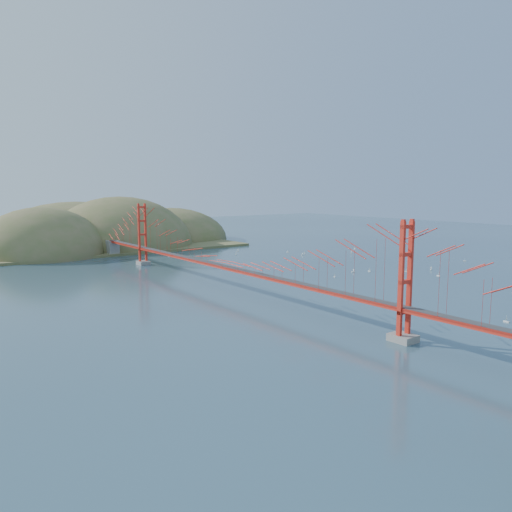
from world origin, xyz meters
TOP-DOWN VIEW (x-y plane):
  - ground at (0.00, 0.00)m, footprint 320.00×320.00m
  - bridge at (0.00, 0.18)m, footprint 2.20×94.40m
  - far_headlands at (2.21, 68.52)m, footprint 84.00×58.00m
  - sailboat_1 at (33.75, -5.03)m, footprint 0.60×0.61m
  - sailboat_5 at (34.43, -10.97)m, footprint 0.58×0.65m
  - sailboat_14 at (19.71, -1.49)m, footprint 0.62×0.62m
  - sailboat_10 at (14.82, -32.38)m, footprint 0.53×0.64m
  - sailboat_9 at (51.31, 22.98)m, footprint 0.54×0.59m
  - sailboat_17 at (44.59, 17.87)m, footprint 0.66×0.65m
  - sailboat_13 at (39.00, -6.43)m, footprint 0.66×0.64m
  - sailboat_8 at (35.02, 22.95)m, footprint 0.62×0.62m
  - sailboat_11 at (53.76, -4.06)m, footprint 0.62×0.62m
  - sailboat_0 at (9.47, -12.70)m, footprint 0.53×0.53m
  - sailboat_16 at (25.93, 0.13)m, footprint 0.67×0.67m
  - sailboat_3 at (22.46, 31.43)m, footprint 0.67×0.67m
  - sailboat_12 at (9.24, 37.48)m, footprint 0.55×0.55m
  - sailboat_15 at (34.31, 27.89)m, footprint 0.57×0.59m
  - sailboat_4 at (28.80, -1.00)m, footprint 0.59×0.64m
  - sailboat_7 at (26.02, 35.96)m, footprint 0.55×0.49m
  - sailboat_extra_0 at (33.61, 22.07)m, footprint 0.57×0.46m

SIDE VIEW (x-z plane):
  - ground at x=0.00m, z-range 0.00..0.00m
  - far_headlands at x=2.21m, z-range -12.50..12.50m
  - sailboat_0 at x=9.47m, z-range -0.16..0.43m
  - sailboat_12 at x=9.24m, z-range -0.16..0.45m
  - sailboat_7 at x=26.02m, z-range -0.17..0.46m
  - sailboat_8 at x=35.02m, z-range -0.18..0.47m
  - sailboat_15 at x=34.31m, z-range -0.18..0.48m
  - sailboat_9 at x=51.31m, z-range -0.18..0.48m
  - sailboat_14 at x=19.71m, z-range -0.18..0.48m
  - sailboat_extra_0 at x=33.61m, z-range -0.19..0.49m
  - sailboat_1 at x=33.75m, z-range -0.19..0.50m
  - sailboat_11 at x=53.76m, z-range -0.19..0.50m
  - sailboat_4 at x=28.80m, z-range -0.20..0.52m
  - sailboat_3 at x=22.46m, z-range -0.20..0.52m
  - sailboat_5 at x=34.43m, z-range -0.21..0.52m
  - sailboat_13 at x=39.00m, z-range -0.21..0.53m
  - sailboat_17 at x=44.59m, z-range -0.21..0.53m
  - sailboat_16 at x=25.93m, z-range -0.21..0.53m
  - sailboat_10 at x=14.82m, z-range -0.21..0.53m
  - bridge at x=0.00m, z-range 1.01..13.01m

